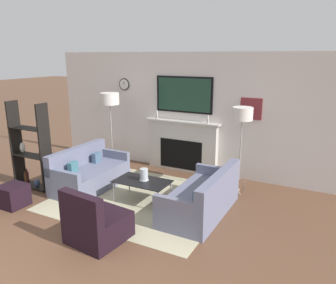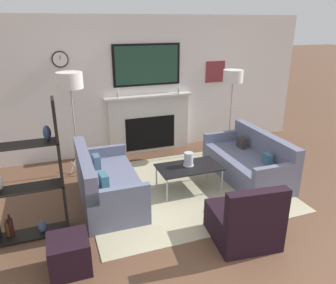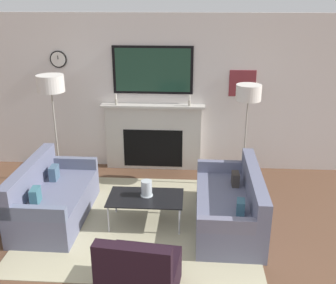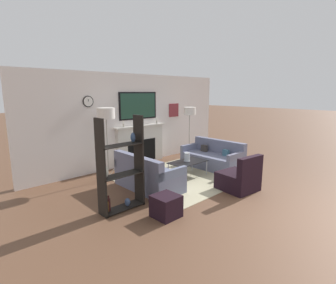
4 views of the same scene
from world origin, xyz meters
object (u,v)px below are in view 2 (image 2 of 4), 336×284
(armchair, at_px, (244,222))
(floor_lamp_right, at_px, (233,78))
(couch_right, at_px, (249,163))
(couch_left, at_px, (106,185))
(floor_lamp_left, at_px, (70,82))
(coffee_table, at_px, (189,168))
(ottoman, at_px, (69,254))
(hurricane_candle, at_px, (189,160))
(shelf_unit, at_px, (25,180))

(armchair, relative_size, floor_lamp_right, 0.49)
(floor_lamp_right, bearing_deg, couch_right, -103.84)
(armchair, bearing_deg, couch_right, 55.16)
(couch_left, xyz_separation_m, floor_lamp_left, (-0.29, 1.18, 1.36))
(coffee_table, relative_size, floor_lamp_left, 0.56)
(floor_lamp_left, bearing_deg, ottoman, -97.93)
(coffee_table, bearing_deg, couch_left, 177.36)
(hurricane_candle, height_order, shelf_unit, shelf_unit)
(couch_right, height_order, hurricane_candle, couch_right)
(coffee_table, relative_size, floor_lamp_right, 0.59)
(couch_right, relative_size, shelf_unit, 1.00)
(armchair, height_order, hurricane_candle, armchair)
(armchair, distance_m, floor_lamp_right, 3.27)
(floor_lamp_left, xyz_separation_m, floor_lamp_right, (3.06, 0.00, -0.10))
(hurricane_candle, xyz_separation_m, shelf_unit, (-2.36, -0.48, 0.29))
(floor_lamp_right, height_order, ottoman, floor_lamp_right)
(armchair, bearing_deg, hurricane_candle, 93.77)
(couch_right, height_order, coffee_table, couch_right)
(couch_left, relative_size, couch_right, 0.91)
(shelf_unit, bearing_deg, couch_left, 25.57)
(hurricane_candle, height_order, ottoman, hurricane_candle)
(couch_right, bearing_deg, ottoman, -157.49)
(coffee_table, bearing_deg, ottoman, -147.79)
(couch_right, distance_m, floor_lamp_left, 3.31)
(floor_lamp_left, distance_m, floor_lamp_right, 3.06)
(couch_left, height_order, shelf_unit, shelf_unit)
(armchair, height_order, floor_lamp_right, floor_lamp_right)
(couch_left, distance_m, floor_lamp_right, 3.26)
(floor_lamp_right, bearing_deg, armchair, -116.49)
(floor_lamp_left, bearing_deg, hurricane_candle, -36.49)
(couch_left, xyz_separation_m, armchair, (1.42, -1.51, -0.02))
(shelf_unit, bearing_deg, armchair, -22.46)
(couch_left, relative_size, ottoman, 3.71)
(hurricane_candle, height_order, floor_lamp_right, floor_lamp_right)
(couch_right, distance_m, ottoman, 3.37)
(coffee_table, distance_m, hurricane_candle, 0.13)
(couch_left, height_order, hurricane_candle, couch_left)
(armchair, xyz_separation_m, floor_lamp_left, (-1.72, 2.69, 1.38))
(coffee_table, bearing_deg, hurricane_candle, 77.28)
(couch_right, distance_m, armchair, 1.84)
(floor_lamp_left, bearing_deg, armchair, -57.47)
(floor_lamp_right, height_order, shelf_unit, shelf_unit)
(armchair, height_order, shelf_unit, shelf_unit)
(coffee_table, bearing_deg, floor_lamp_left, 142.29)
(coffee_table, xyz_separation_m, hurricane_candle, (0.01, 0.05, 0.12))
(coffee_table, relative_size, hurricane_candle, 4.58)
(floor_lamp_left, bearing_deg, couch_left, -76.06)
(couch_right, distance_m, hurricane_candle, 1.17)
(couch_left, xyz_separation_m, hurricane_candle, (1.33, -0.01, 0.21))
(coffee_table, bearing_deg, floor_lamp_right, 40.60)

